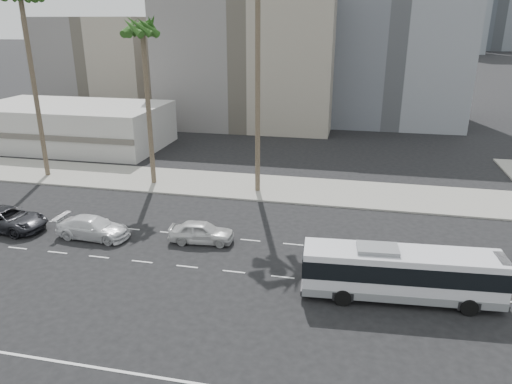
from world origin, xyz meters
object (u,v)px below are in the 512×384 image
(palm_mid, at_px, (142,32))
(car_b, at_px, (93,228))
(city_bus, at_px, (401,272))
(car_a, at_px, (201,232))
(car_c, at_px, (7,219))

(palm_mid, bearing_deg, car_b, -86.61)
(city_bus, xyz_separation_m, car_b, (-20.44, 3.50, -0.84))
(car_a, bearing_deg, city_bus, -114.35)
(car_b, distance_m, palm_mid, 17.44)
(car_c, bearing_deg, city_bus, -92.19)
(car_b, height_order, palm_mid, palm_mid)
(city_bus, height_order, palm_mid, palm_mid)
(car_b, xyz_separation_m, car_c, (-6.84, -0.04, 0.06))
(car_a, height_order, car_b, car_a)
(car_c, height_order, palm_mid, palm_mid)
(city_bus, distance_m, palm_mid, 28.73)
(car_a, distance_m, car_c, 14.50)
(car_c, bearing_deg, car_a, -81.13)
(car_a, height_order, car_c, car_c)
(city_bus, bearing_deg, car_c, 168.58)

